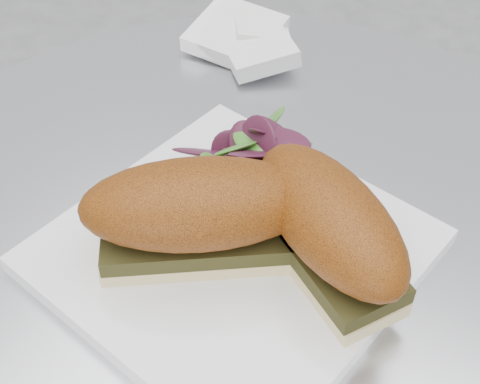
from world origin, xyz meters
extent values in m
cylinder|color=silver|center=(0.00, 0.00, 0.72)|extent=(0.70, 0.70, 0.02)
cube|color=white|center=(0.00, -0.03, 0.74)|extent=(0.30, 0.30, 0.02)
cube|color=beige|center=(-0.02, -0.04, 0.75)|extent=(0.16, 0.13, 0.01)
cube|color=black|center=(-0.02, -0.04, 0.77)|extent=(0.16, 0.13, 0.01)
ellipsoid|color=#6F360A|center=(-0.02, -0.04, 0.80)|extent=(0.19, 0.16, 0.06)
cube|color=beige|center=(0.07, -0.01, 0.75)|extent=(0.14, 0.12, 0.01)
cube|color=black|center=(0.07, -0.01, 0.77)|extent=(0.14, 0.12, 0.01)
ellipsoid|color=#6F360A|center=(0.07, -0.01, 0.80)|extent=(0.17, 0.15, 0.06)
camera|label=1|loc=(0.16, -0.32, 1.14)|focal=50.00mm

